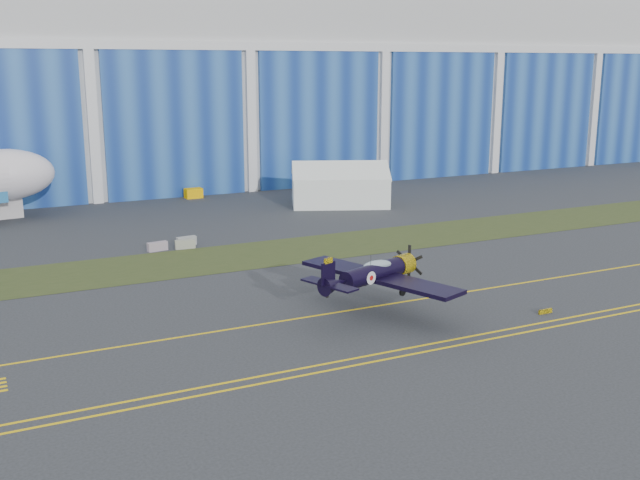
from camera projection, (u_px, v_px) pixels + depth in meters
name	position (u px, v px, depth m)	size (l,w,h in m)	color
ground	(212.00, 308.00, 56.88)	(260.00, 260.00, 0.00)	#32363B
grass_median	(165.00, 265.00, 69.14)	(260.00, 10.00, 0.02)	#475128
hangar	(66.00, 85.00, 116.35)	(220.00, 45.70, 30.00)	silver
taxiway_centreline	(234.00, 329.00, 52.50)	(200.00, 0.20, 0.02)	yellow
edge_line_near	(288.00, 378.00, 44.17)	(80.00, 0.20, 0.02)	yellow
edge_line_far	(281.00, 372.00, 45.05)	(80.00, 0.20, 0.02)	yellow
guard_board_right	(545.00, 311.00, 55.66)	(1.20, 0.15, 0.35)	yellow
warbird	(373.00, 273.00, 54.80)	(15.31, 16.72, 4.06)	black
tent	(340.00, 182.00, 98.63)	(15.09, 13.27, 5.83)	white
tug	(193.00, 193.00, 103.66)	(2.34, 1.46, 1.36)	#FFB900
barrier_a	(157.00, 246.00, 74.32)	(2.00, 0.60, 0.90)	#998A9A
barrier_b	(185.00, 244.00, 75.21)	(2.00, 0.60, 0.90)	gray
barrier_c	(187.00, 241.00, 76.64)	(2.00, 0.60, 0.90)	#939898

